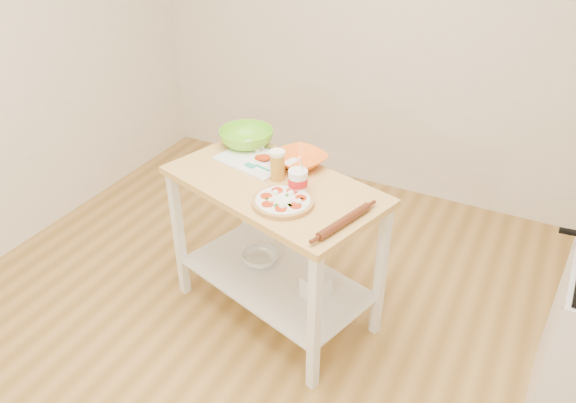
% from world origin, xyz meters
% --- Properties ---
extents(room_shell, '(4.04, 4.54, 2.74)m').
position_xyz_m(room_shell, '(0.00, 0.00, 1.35)').
color(room_shell, '#B18541').
rests_on(room_shell, ground).
extents(prep_island, '(1.30, 0.94, 0.90)m').
position_xyz_m(prep_island, '(-0.06, 0.50, 0.65)').
color(prep_island, '#DCAD5A').
rests_on(prep_island, ground).
extents(pizza, '(0.31, 0.31, 0.05)m').
position_xyz_m(pizza, '(0.08, 0.33, 0.92)').
color(pizza, tan).
rests_on(pizza, prep_island).
extents(cutting_board, '(0.46, 0.38, 0.04)m').
position_xyz_m(cutting_board, '(-0.27, 0.68, 0.91)').
color(cutting_board, white).
rests_on(cutting_board, prep_island).
extents(spatula, '(0.16, 0.05, 0.01)m').
position_xyz_m(spatula, '(-0.21, 0.58, 0.92)').
color(spatula, teal).
rests_on(spatula, cutting_board).
extents(knife, '(0.27, 0.09, 0.01)m').
position_xyz_m(knife, '(-0.33, 0.78, 0.92)').
color(knife, silver).
rests_on(knife, cutting_board).
extents(orange_bowl, '(0.36, 0.36, 0.07)m').
position_xyz_m(orange_bowl, '(-0.02, 0.73, 0.93)').
color(orange_bowl, orange).
rests_on(orange_bowl, prep_island).
extents(green_bowl, '(0.33, 0.33, 0.10)m').
position_xyz_m(green_bowl, '(-0.41, 0.81, 0.95)').
color(green_bowl, '#71CF23').
rests_on(green_bowl, prep_island).
extents(beer_pint, '(0.08, 0.08, 0.16)m').
position_xyz_m(beer_pint, '(-0.06, 0.54, 0.98)').
color(beer_pint, '#BE8929').
rests_on(beer_pint, prep_island).
extents(yogurt_tub, '(0.10, 0.10, 0.22)m').
position_xyz_m(yogurt_tub, '(0.09, 0.48, 0.96)').
color(yogurt_tub, white).
rests_on(yogurt_tub, prep_island).
extents(rolling_pin, '(0.14, 0.35, 0.04)m').
position_xyz_m(rolling_pin, '(0.42, 0.30, 0.92)').
color(rolling_pin, '#632D16').
rests_on(rolling_pin, prep_island).
extents(shelf_glass_bowl, '(0.26, 0.26, 0.07)m').
position_xyz_m(shelf_glass_bowl, '(-0.20, 0.57, 0.29)').
color(shelf_glass_bowl, silver).
rests_on(shelf_glass_bowl, prep_island).
extents(shelf_bin, '(0.16, 0.16, 0.13)m').
position_xyz_m(shelf_bin, '(0.22, 0.45, 0.33)').
color(shelf_bin, white).
rests_on(shelf_bin, prep_island).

